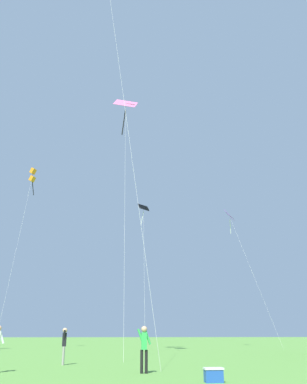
# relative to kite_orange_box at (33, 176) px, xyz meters

# --- Properties ---
(kite_orange_box) EXTENTS (0.78, 8.44, 19.39)m
(kite_orange_box) POSITION_rel_kite_orange_box_xyz_m (0.00, 0.00, 0.00)
(kite_orange_box) COLOR orange
(kite_orange_box) RESTS_ON ground_plane
(kite_purple_streamer) EXTENTS (3.45, 7.35, 16.27)m
(kite_purple_streamer) POSITION_rel_kite_orange_box_xyz_m (23.96, 3.44, -3.61)
(kite_purple_streamer) COLOR purple
(kite_purple_streamer) RESTS_ON ground_plane
(kite_black_large) EXTENTS (1.20, 6.67, 14.03)m
(kite_black_large) POSITION_rel_kite_orange_box_xyz_m (12.14, -5.52, -5.62)
(kite_black_large) COLOR black
(kite_black_large) RESTS_ON ground_plane
(kite_pink_low) EXTENTS (2.40, 11.67, 22.84)m
(kite_pink_low) POSITION_rel_kite_orange_box_xyz_m (9.82, -11.22, 2.62)
(kite_pink_low) COLOR pink
(kite_pink_low) RESTS_ON ground_plane
(person_in_red_shirt) EXTENTS (0.56, 0.24, 1.74)m
(person_in_red_shirt) POSITION_rel_kite_orange_box_xyz_m (10.03, -28.65, -17.37)
(person_in_red_shirt) COLOR black
(person_in_red_shirt) RESTS_ON ground_plane
(person_with_spool) EXTENTS (0.24, 0.56, 1.74)m
(person_with_spool) POSITION_rel_kite_orange_box_xyz_m (6.54, -23.52, -17.37)
(person_with_spool) COLOR gray
(person_with_spool) RESTS_ON ground_plane
(picnic_cooler) EXTENTS (0.60, 0.40, 0.44)m
(picnic_cooler) POSITION_rel_kite_orange_box_xyz_m (11.90, -32.07, -18.19)
(picnic_cooler) COLOR #2351B2
(picnic_cooler) RESTS_ON ground_plane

